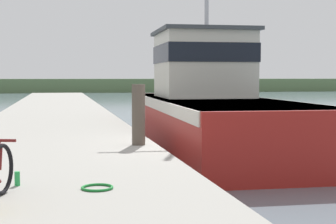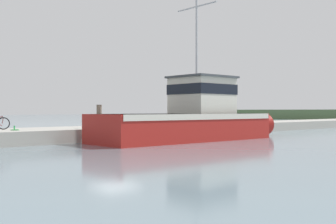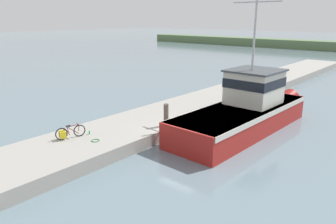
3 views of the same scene
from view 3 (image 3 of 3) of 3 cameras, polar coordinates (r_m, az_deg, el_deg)
The scene contains 7 objects.
ground_plane at distance 19.88m, azimuth 3.08°, elevation -5.25°, with size 320.00×320.00×0.00m, color slate.
dock_pier at distance 21.87m, azimuth -4.11°, elevation -2.21°, with size 4.79×80.00×0.75m, color gray.
fishing_boat_main at distance 22.42m, azimuth 13.54°, elevation 0.51°, with size 4.14×13.99×9.59m.
bicycle_touring at distance 19.04m, azimuth -17.03°, elevation -3.46°, with size 0.72×1.64×0.76m.
mooring_post at distance 20.23m, azimuth -0.33°, elevation -0.52°, with size 0.30×0.30×1.39m, color #51473D.
hose_coil at distance 18.41m, azimuth -12.54°, elevation -4.87°, with size 0.45×0.45×0.04m, color #197A2D.
water_bottle_by_bike at distance 19.47m, azimuth -13.53°, elevation -3.51°, with size 0.08×0.08×0.20m, color green.
Camera 3 is at (11.10, -14.81, 7.26)m, focal length 35.00 mm.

